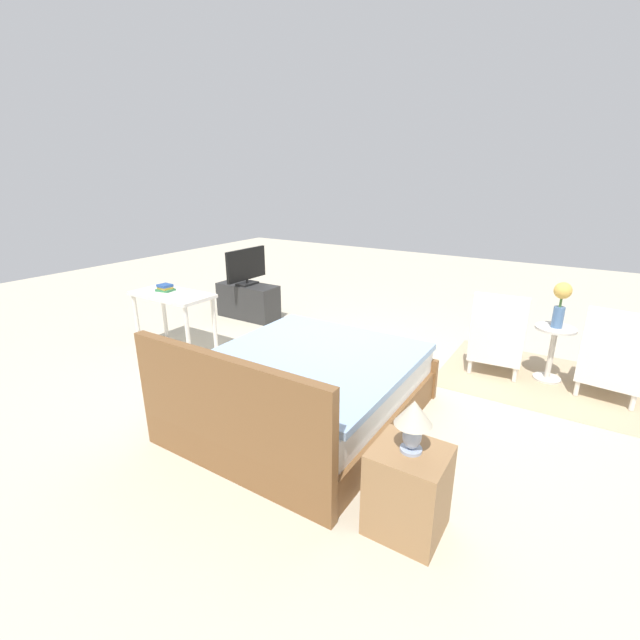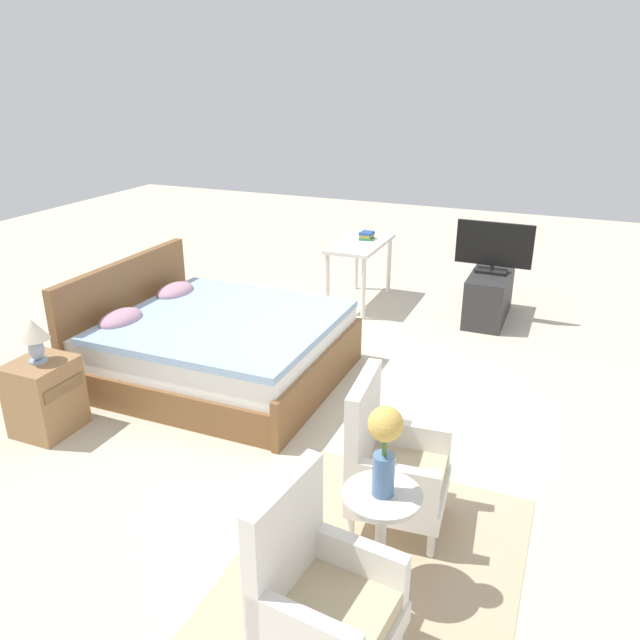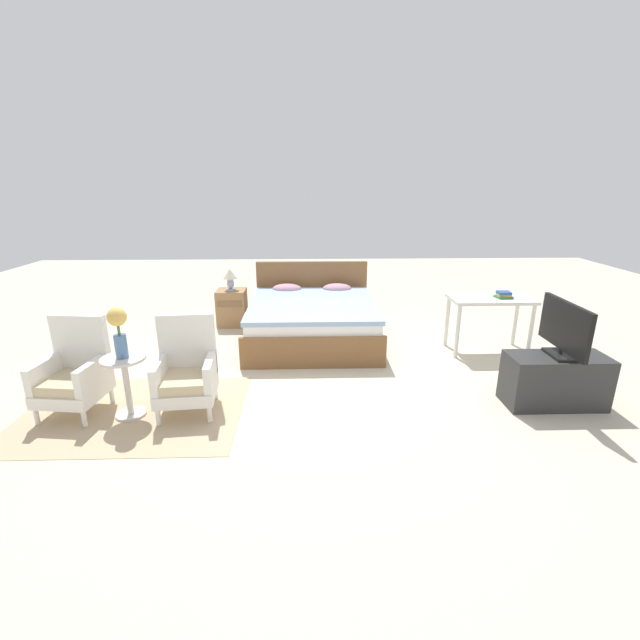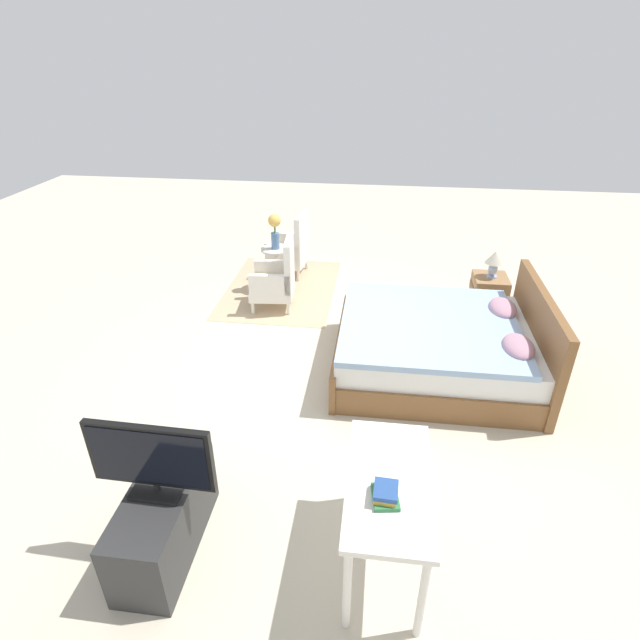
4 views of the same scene
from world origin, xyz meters
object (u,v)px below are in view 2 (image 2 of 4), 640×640
at_px(table_lamp, 34,335).
at_px(vanity_desk, 360,251).
at_px(bed, 215,346).
at_px(armchair_by_window_left, 319,598).
at_px(nightstand, 45,396).
at_px(flower_vase, 385,442).
at_px(tv_stand, 489,295).
at_px(side_table, 381,530).
at_px(armchair_by_window_right, 390,466).
at_px(tv_flatscreen, 494,247).
at_px(book_stack, 367,236).

height_order(table_lamp, vanity_desk, table_lamp).
relative_size(bed, armchair_by_window_left, 2.20).
bearing_deg(nightstand, flower_vase, -100.69).
bearing_deg(tv_stand, side_table, -178.73).
bearing_deg(armchair_by_window_right, vanity_desk, 22.18).
xyz_separation_m(armchair_by_window_left, tv_flatscreen, (4.69, -0.02, 0.42)).
distance_m(armchair_by_window_right, tv_flatscreen, 3.65).
xyz_separation_m(bed, table_lamp, (-1.25, 0.69, 0.48)).
xyz_separation_m(tv_stand, book_stack, (0.06, 1.44, 0.51)).
xyz_separation_m(side_table, tv_stand, (4.16, 0.09, -0.11)).
relative_size(side_table, flower_vase, 1.25).
relative_size(side_table, book_stack, 2.75).
height_order(armchair_by_window_right, tv_flatscreen, tv_flatscreen).
xyz_separation_m(nightstand, book_stack, (3.69, -1.24, 0.49)).
bearing_deg(armchair_by_window_right, tv_flatscreen, -0.31).
xyz_separation_m(armchair_by_window_left, flower_vase, (0.53, -0.11, 0.51)).
height_order(bed, armchair_by_window_left, bed).
bearing_deg(tv_flatscreen, vanity_desk, 93.56).
height_order(armchair_by_window_left, book_stack, armchair_by_window_left).
bearing_deg(flower_vase, armchair_by_window_right, 11.85).
bearing_deg(armchair_by_window_left, flower_vase, -11.87).
bearing_deg(book_stack, bed, 167.28).
distance_m(bed, table_lamp, 1.51).
height_order(table_lamp, book_stack, table_lamp).
xyz_separation_m(flower_vase, tv_stand, (4.16, 0.09, -0.63)).
xyz_separation_m(table_lamp, vanity_desk, (3.54, -1.22, -0.16)).
bearing_deg(book_stack, tv_stand, -92.28).
relative_size(flower_vase, table_lamp, 1.45).
relative_size(side_table, nightstand, 1.06).
bearing_deg(armchair_by_window_right, bed, 57.80).
distance_m(nightstand, vanity_desk, 3.76).
xyz_separation_m(side_table, vanity_desk, (4.07, 1.55, 0.25)).
height_order(bed, table_lamp, bed).
xyz_separation_m(armchair_by_window_right, nightstand, (-0.01, 2.66, -0.10)).
bearing_deg(side_table, armchair_by_window_right, 11.85).
xyz_separation_m(bed, tv_flatscreen, (2.39, -1.99, 0.51)).
relative_size(table_lamp, tv_flatscreen, 0.41).
xyz_separation_m(flower_vase, vanity_desk, (4.07, 1.55, -0.27)).
distance_m(armchair_by_window_right, flower_vase, 0.75).
relative_size(flower_vase, tv_flatscreen, 0.60).
distance_m(armchair_by_window_left, side_table, 0.54).
bearing_deg(bed, vanity_desk, -12.91).
height_order(tv_flatscreen, vanity_desk, tv_flatscreen).
bearing_deg(armchair_by_window_left, nightstand, 68.34).
distance_m(nightstand, book_stack, 3.92).
height_order(nightstand, tv_stand, nightstand).
relative_size(armchair_by_window_right, table_lamp, 2.79).
bearing_deg(bed, side_table, -130.45).
relative_size(flower_vase, nightstand, 0.84).
xyz_separation_m(side_table, tv_flatscreen, (4.16, 0.09, 0.43)).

